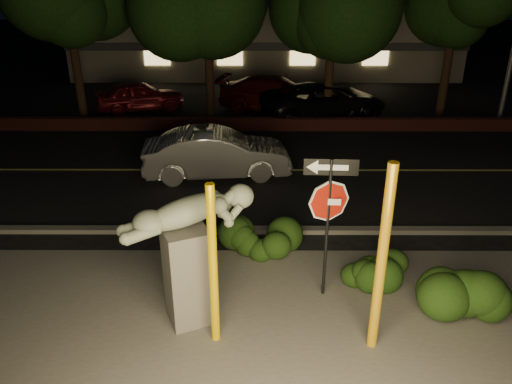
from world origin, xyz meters
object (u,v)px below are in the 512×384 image
signpost (329,202)px  parked_car_red (140,96)px  yellow_pole_right (382,262)px  yellow_pole_left (213,267)px  parked_car_darkred (276,94)px  sculpture (188,245)px  silver_sedan (217,153)px  parked_car_dark (324,101)px

signpost → parked_car_red: size_ratio=0.75×
yellow_pole_right → parked_car_red: bearing=115.4°
yellow_pole_left → parked_car_darkred: (1.54, 15.34, -0.76)m
yellow_pole_right → sculpture: yellow_pole_right is taller
yellow_pole_left → silver_sedan: yellow_pole_left is taller
silver_sedan → sculpture: bearing=173.9°
parked_car_red → parked_car_darkred: size_ratio=0.75×
signpost → silver_sedan: (-2.60, 6.21, -1.33)m
parked_car_red → silver_sedan: bearing=-170.4°
yellow_pole_right → silver_sedan: 8.42m
parked_car_red → parked_car_dark: parked_car_dark is taller
parked_car_red → yellow_pole_right: bearing=-172.6°
yellow_pole_right → parked_car_darkred: size_ratio=0.66×
silver_sedan → parked_car_dark: bearing=-38.5°
yellow_pole_right → parked_car_darkred: bearing=94.4°
sculpture → parked_car_darkred: 14.92m
yellow_pole_right → parked_car_dark: bearing=86.7°
yellow_pole_left → parked_car_red: bearing=106.8°
parked_car_red → parked_car_dark: (8.18, -1.18, 0.08)m
sculpture → parked_car_darkred: (2.03, 14.76, -0.84)m
yellow_pole_left → sculpture: (-0.49, 0.58, 0.08)m
yellow_pole_right → yellow_pole_left: bearing=176.9°
yellow_pole_left → parked_car_red: 16.01m
sculpture → parked_car_dark: bearing=50.0°
yellow_pole_left → parked_car_darkred: yellow_pole_left is taller
yellow_pole_left → yellow_pole_right: 2.75m
signpost → parked_car_darkred: signpost is taller
signpost → parked_car_red: (-6.67, 13.97, -1.41)m
silver_sedan → parked_car_darkred: size_ratio=0.87×
signpost → parked_car_dark: size_ratio=0.54×
yellow_pole_left → parked_car_dark: 14.60m
yellow_pole_left → silver_sedan: size_ratio=0.67×
sculpture → parked_car_red: sculpture is taller
sculpture → yellow_pole_right: bearing=-36.1°
sculpture → parked_car_dark: 14.17m
signpost → parked_car_darkred: 14.07m
parked_car_red → parked_car_dark: 8.26m
sculpture → parked_car_darkred: size_ratio=0.50×
silver_sedan → signpost: bearing=-163.8°
yellow_pole_left → signpost: bearing=33.1°
signpost → yellow_pole_right: bearing=-63.0°
silver_sedan → parked_car_red: silver_sedan is taller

